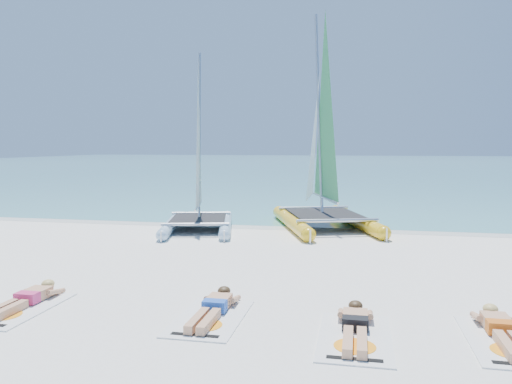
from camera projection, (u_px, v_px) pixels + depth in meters
ground at (240, 266)px, 11.07m from camera, size 140.00×140.00×0.00m
sea at (340, 164)px, 72.51m from camera, size 140.00×115.00×0.01m
wet_sand_strip at (278, 226)px, 16.43m from camera, size 140.00×1.40×0.01m
catamaran_blue at (198, 174)px, 15.71m from camera, size 3.03×4.69×5.90m
catamaran_yellow at (321, 156)px, 16.53m from camera, size 4.16×5.93×7.35m
towel_a at (18, 309)px, 8.13m from camera, size 1.00×1.85×0.02m
sunbather_a at (26, 299)px, 8.30m from camera, size 0.37×1.73×0.26m
towel_b at (210, 318)px, 7.70m from camera, size 1.00×1.85×0.02m
sunbather_b at (214, 307)px, 7.88m from camera, size 0.37×1.73×0.26m
towel_c at (355, 337)px, 6.92m from camera, size 1.00×1.85×0.02m
sunbather_c at (355, 325)px, 7.10m from camera, size 0.37×1.73×0.26m
towel_d at (505, 342)px, 6.76m from camera, size 1.00×1.85×0.02m
sunbather_d at (502, 329)px, 6.94m from camera, size 0.37×1.73×0.26m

